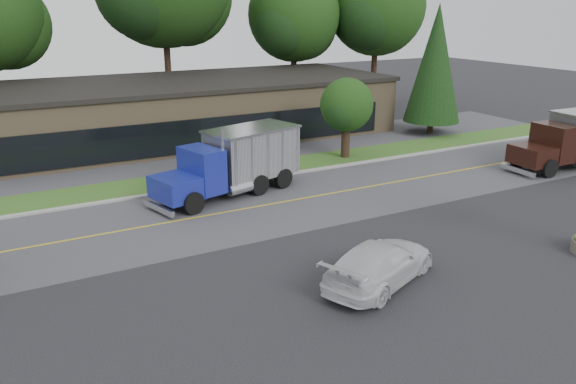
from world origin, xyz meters
TOP-DOWN VIEW (x-y plane):
  - ground at (0.00, 0.00)m, footprint 140.00×140.00m
  - road at (0.00, 9.00)m, footprint 60.00×8.00m
  - center_line at (0.00, 9.00)m, footprint 60.00×0.12m
  - curb at (0.00, 13.20)m, footprint 60.00×0.30m
  - grass_verge at (0.00, 15.00)m, footprint 60.00×3.40m
  - far_parking at (0.00, 20.00)m, footprint 60.00×7.00m
  - strip_mall at (2.00, 26.00)m, footprint 32.00×12.00m
  - tree_far_d at (16.14, 33.11)m, footprint 9.14×8.60m
  - tree_far_e at (24.15, 31.12)m, footprint 9.91×9.33m
  - evergreen_right at (20.00, 18.00)m, footprint 4.31×4.31m
  - tree_verge at (10.06, 15.04)m, footprint 3.66×3.44m
  - dump_truck_blue at (0.71, 11.56)m, footprint 8.65×4.61m
  - rally_car at (1.19, -0.38)m, footprint 5.76×4.09m

SIDE VIEW (x-z plane):
  - ground at x=0.00m, z-range 0.00..0.00m
  - road at x=0.00m, z-range -0.01..0.01m
  - center_line at x=0.00m, z-range 0.00..0.00m
  - curb at x=0.00m, z-range -0.06..0.06m
  - grass_verge at x=0.00m, z-range -0.01..0.01m
  - far_parking at x=0.00m, z-range -0.01..0.01m
  - rally_car at x=1.19m, z-range 0.00..1.55m
  - dump_truck_blue at x=0.71m, z-range 0.13..3.49m
  - strip_mall at x=2.00m, z-range 0.00..4.00m
  - tree_verge at x=10.06m, z-range 0.70..5.92m
  - evergreen_right at x=20.00m, z-range 0.48..10.27m
  - tree_far_d at x=16.14m, z-range 1.80..14.83m
  - tree_far_e at x=24.15m, z-range 1.95..16.10m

